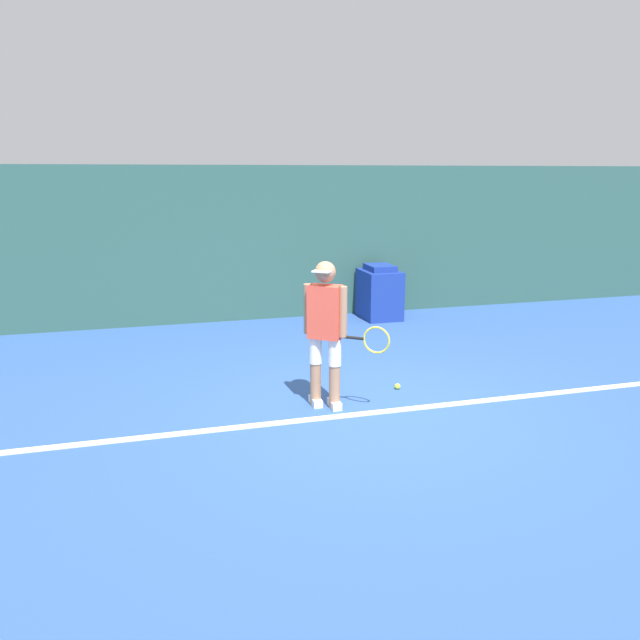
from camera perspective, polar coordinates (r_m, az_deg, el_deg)
The scene contains 6 objects.
ground_plane at distance 6.75m, azimuth 4.51°, elevation -8.24°, with size 24.00×24.00×0.00m, color #2D5193.
back_wall at distance 10.76m, azimuth -3.89°, elevation 7.01°, with size 24.00×0.10×2.60m.
court_baseline at distance 6.67m, azimuth 4.77°, elevation -8.46°, with size 21.60×0.10×0.01m.
tennis_player at distance 6.57m, azimuth 0.57°, elevation -0.74°, with size 0.77×0.63×1.59m.
tennis_ball at distance 7.40m, azimuth 7.10°, elevation -6.04°, with size 0.07×0.07×0.07m.
covered_chair at distance 10.89m, azimuth 5.45°, elevation 2.49°, with size 0.61×0.81×0.94m.
Camera 1 is at (-2.21, -5.88, 2.47)m, focal length 35.00 mm.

